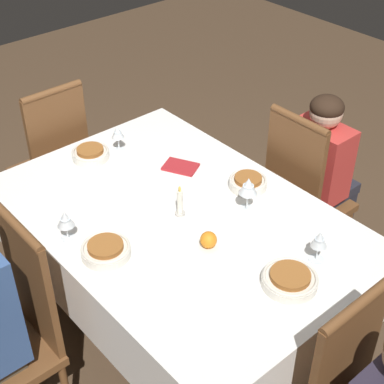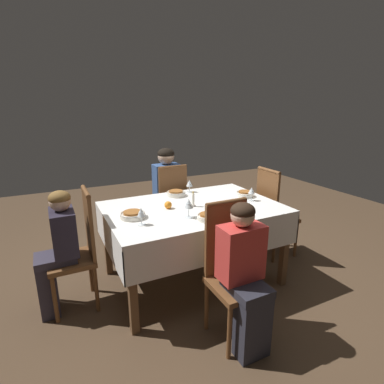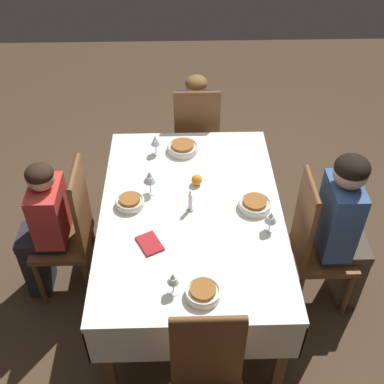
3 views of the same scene
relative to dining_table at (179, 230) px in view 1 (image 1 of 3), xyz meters
name	(u,v)px [view 1 (image 1 of 3)]	position (x,y,z in m)	size (l,w,h in m)	color
ground_plane	(181,333)	(0.00, 0.00, -0.67)	(8.00, 8.00, 0.00)	#4C3826
dining_table	(179,230)	(0.00, 0.00, 0.00)	(1.58, 1.07, 0.75)	white
chair_north	(17,329)	(0.08, 0.75, -0.13)	(0.36, 0.37, 1.01)	brown
chair_south	(302,194)	(-0.06, -0.75, -0.13)	(0.36, 0.37, 1.01)	brown
chair_east	(55,162)	(1.01, 0.05, -0.13)	(0.37, 0.36, 1.01)	brown
person_child_red	(323,176)	(-0.06, -0.91, -0.09)	(0.30, 0.33, 1.05)	#282833
bowl_north	(106,250)	(-0.01, 0.37, 0.11)	(0.19, 0.19, 0.06)	silver
wine_glass_north	(65,220)	(0.18, 0.43, 0.18)	(0.07, 0.07, 0.13)	white
bowl_south	(248,182)	(-0.05, -0.36, 0.11)	(0.17, 0.17, 0.06)	silver
wine_glass_south	(248,187)	(-0.16, -0.24, 0.20)	(0.08, 0.08, 0.16)	white
bowl_west	(290,279)	(-0.58, -0.04, 0.11)	(0.21, 0.21, 0.06)	silver
wine_glass_west	(319,240)	(-0.56, -0.22, 0.18)	(0.06, 0.06, 0.14)	white
bowl_east	(90,153)	(0.62, 0.04, 0.11)	(0.18, 0.18, 0.06)	silver
wine_glass_east	(118,134)	(0.59, -0.10, 0.18)	(0.07, 0.07, 0.13)	white
candle_centerpiece	(180,204)	(0.00, -0.01, 0.14)	(0.04, 0.04, 0.15)	beige
orange_fruit	(209,240)	(-0.23, 0.04, 0.12)	(0.07, 0.07, 0.07)	orange
napkin_red_folded	(181,167)	(0.27, -0.23, 0.09)	(0.19, 0.17, 0.01)	#AD2328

